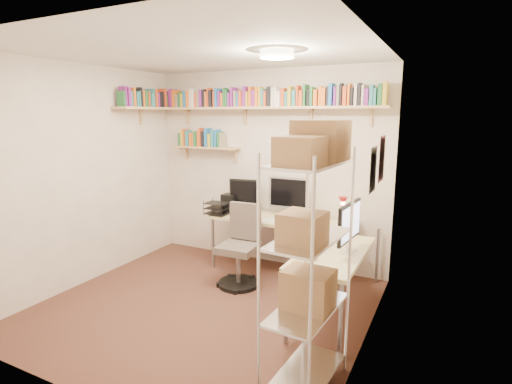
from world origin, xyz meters
TOP-DOWN VIEW (x-y plane):
  - ground at (0.00, 0.00)m, footprint 3.20×3.20m
  - room_shell at (0.00, 0.00)m, footprint 3.24×3.04m
  - wall_shelves at (-0.40, 1.30)m, footprint 3.12×1.09m
  - corner_desk at (0.48, 0.95)m, footprint 2.12×1.76m
  - office_chair at (0.07, 0.66)m, footprint 0.49×0.50m
  - wire_rack at (1.36, -0.74)m, footprint 0.42×0.77m

SIDE VIEW (x-z plane):
  - ground at x=0.00m, z-range 0.00..0.00m
  - office_chair at x=0.07m, z-range -0.07..0.86m
  - corner_desk at x=0.48m, z-range 0.08..1.28m
  - wire_rack at x=1.36m, z-range 0.31..2.21m
  - room_shell at x=0.00m, z-range 0.29..2.81m
  - wall_shelves at x=-0.40m, z-range 1.63..2.43m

